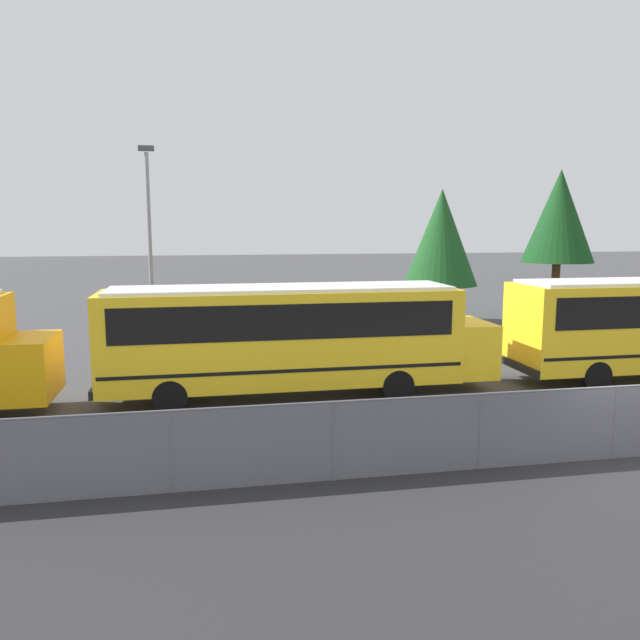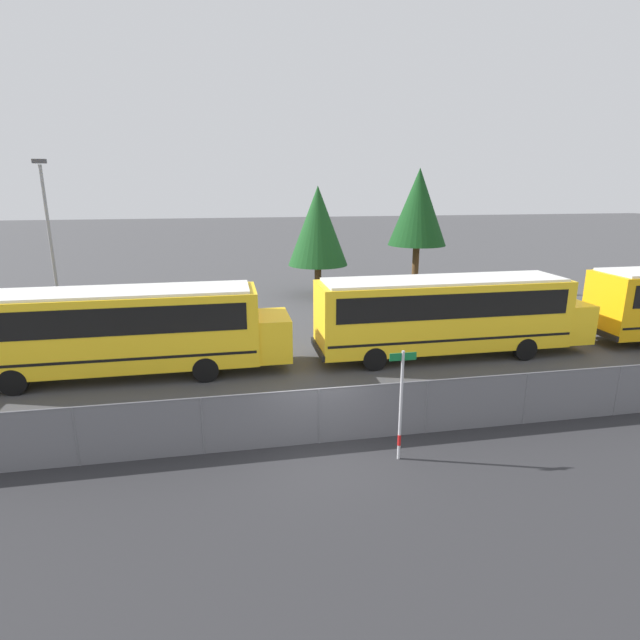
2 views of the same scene
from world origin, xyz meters
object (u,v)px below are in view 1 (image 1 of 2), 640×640
tree_0 (441,238)px  tree_1 (559,217)px  light_pole (150,241)px  school_bus_1 (291,332)px

tree_0 → tree_1: bearing=0.9°
light_pole → tree_1: light_pole is taller
tree_0 → tree_1: 6.77m
tree_1 → light_pole: bearing=-166.8°
school_bus_1 → light_pole: size_ratio=1.44×
school_bus_1 → light_pole: light_pole is taller
light_pole → tree_1: (20.91, 4.92, 1.08)m
school_bus_1 → light_pole: bearing=119.9°
light_pole → tree_1: 21.50m
tree_0 → school_bus_1: bearing=-127.4°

